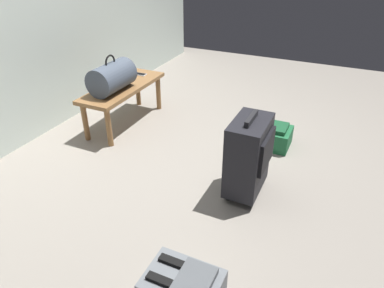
% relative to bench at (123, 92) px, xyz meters
% --- Properties ---
extents(ground_plane, '(6.60, 6.60, 0.00)m').
position_rel_bench_xyz_m(ground_plane, '(-0.47, -0.96, -0.34)').
color(ground_plane, gray).
extents(bench, '(1.00, 0.36, 0.40)m').
position_rel_bench_xyz_m(bench, '(0.00, 0.00, 0.00)').
color(bench, olive).
rests_on(bench, ground).
extents(duffel_bag_slate, '(0.44, 0.26, 0.34)m').
position_rel_bench_xyz_m(duffel_bag_slate, '(-0.15, -0.00, 0.19)').
color(duffel_bag_slate, '#475160').
rests_on(duffel_bag_slate, bench).
extents(cell_phone, '(0.07, 0.14, 0.01)m').
position_rel_bench_xyz_m(cell_phone, '(0.34, 0.02, 0.07)').
color(cell_phone, silver).
rests_on(cell_phone, bench).
extents(suitcase_upright_charcoal, '(0.39, 0.26, 0.62)m').
position_rel_bench_xyz_m(suitcase_upright_charcoal, '(-0.58, -1.44, -0.02)').
color(suitcase_upright_charcoal, black).
rests_on(suitcase_upright_charcoal, ground).
extents(backpack_grey, '(0.28, 0.38, 0.21)m').
position_rel_bench_xyz_m(backpack_grey, '(-1.58, -1.42, -0.24)').
color(backpack_grey, slate).
rests_on(backpack_grey, ground).
extents(backpack_green, '(0.28, 0.38, 0.21)m').
position_rel_bench_xyz_m(backpack_green, '(0.17, -1.42, -0.24)').
color(backpack_green, '#1E6038').
rests_on(backpack_green, ground).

